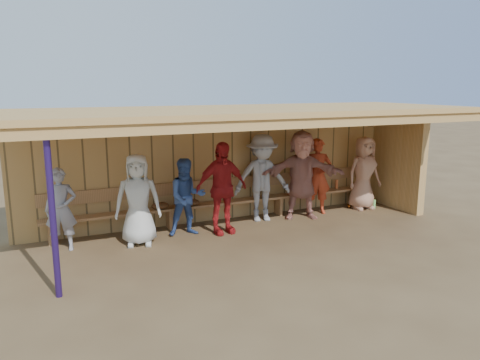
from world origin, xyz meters
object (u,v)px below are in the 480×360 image
player_c (187,197)px  player_e (262,178)px  player_h (364,173)px  player_g (318,176)px  player_d (222,188)px  player_f (302,175)px  player_b (138,200)px  bench (225,197)px  player_a (61,210)px

player_c → player_e: (1.81, 0.30, 0.18)m
player_e → player_h: player_e is taller
player_c → player_g: (3.24, 0.30, 0.10)m
player_g → player_h: player_h is taller
player_d → player_f: bearing=4.0°
player_b → player_c: 1.02m
player_b → player_d: (1.66, -0.00, 0.07)m
player_f → bench: player_f is taller
player_c → player_f: size_ratio=0.78×
player_f → player_g: bearing=41.7°
player_b → player_a: bearing=-177.1°
player_d → player_h: size_ratio=1.06×
player_e → player_f: 0.91m
player_b → player_e: (2.80, 0.47, 0.09)m
player_g → player_d: bearing=-151.6°
player_e → player_g: (1.44, 0.00, -0.08)m
player_c → player_g: size_ratio=0.88×
player_g → player_h: (1.22, -0.13, 0.00)m
player_f → player_h: 1.77m
player_b → player_e: 2.85m
player_b → player_h: size_ratio=0.98×
player_b → player_g: 4.27m
player_a → player_g: (5.56, 0.20, 0.12)m
player_c → bench: 1.25m
player_f → player_b: bearing=-152.6°
player_h → bench: player_h is taller
player_b → player_f: (3.69, 0.28, 0.13)m
player_e → player_a: bearing=-164.0°
player_a → player_h: player_h is taller
player_a → player_f: player_f is taller
player_c → player_d: 0.71m
player_a → player_c: bearing=9.4°
bench → player_h: bearing=-7.3°
player_d → bench: 0.96m
bench → player_g: bearing=-8.0°
player_d → player_e: (1.14, 0.47, 0.02)m
player_e → player_g: 1.44m
player_a → player_e: player_e is taller
player_c → player_b: bearing=-164.8°
player_a → bench: size_ratio=0.20×
player_a → player_e: (4.12, 0.20, 0.20)m
player_e → player_h: 2.66m
player_g → player_h: bearing=12.0°
player_b → player_c: (1.00, 0.17, -0.09)m
player_d → player_e: bearing=18.5°
player_h → player_c: bearing=-174.9°
player_h → bench: 3.43m
player_a → player_c: (2.32, -0.09, 0.02)m
player_a → player_e: size_ratio=0.79×
player_g → player_b: bearing=-155.7°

